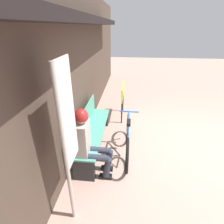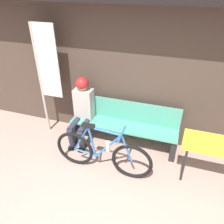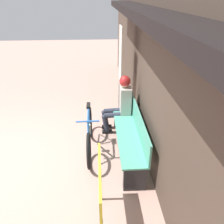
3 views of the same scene
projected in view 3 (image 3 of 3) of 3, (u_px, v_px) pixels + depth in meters
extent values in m
plane|color=tan|center=(4.00, 166.00, 3.90)|extent=(24.00, 24.00, 0.00)
cube|color=#4C3D33|center=(158.00, 78.00, 3.29)|extent=(12.00, 0.12, 3.20)
cube|color=black|center=(144.00, 13.00, 2.84)|extent=(6.60, 0.44, 0.12)
cube|color=#51A88E|center=(128.00, 133.00, 4.07)|extent=(1.96, 0.42, 0.03)
cube|color=#51A88E|center=(139.00, 122.00, 3.97)|extent=(1.96, 0.03, 0.40)
cube|color=#232326|center=(122.00, 118.00, 4.99)|extent=(0.10, 0.36, 0.42)
cube|color=#232326|center=(135.00, 178.00, 3.36)|extent=(0.10, 0.36, 0.42)
torus|color=black|center=(90.00, 122.00, 4.62)|extent=(0.65, 0.05, 0.65)
torus|color=black|center=(89.00, 151.00, 3.78)|extent=(0.65, 0.05, 0.65)
cylinder|color=blue|center=(88.00, 114.00, 3.92)|extent=(0.52, 0.03, 0.07)
cylinder|color=blue|center=(89.00, 129.00, 4.02)|extent=(0.45, 0.03, 0.55)
cylinder|color=blue|center=(89.00, 121.00, 4.24)|extent=(0.13, 0.03, 0.56)
cylinder|color=blue|center=(90.00, 128.00, 4.47)|extent=(0.37, 0.03, 0.08)
cylinder|color=blue|center=(89.00, 115.00, 4.38)|extent=(0.29, 0.02, 0.51)
cylinder|color=blue|center=(88.00, 137.00, 3.74)|extent=(0.20, 0.03, 0.48)
cube|color=black|center=(88.00, 106.00, 4.13)|extent=(0.20, 0.07, 0.05)
cylinder|color=blue|center=(88.00, 121.00, 3.69)|extent=(0.03, 0.40, 0.03)
cylinder|color=beige|center=(89.00, 129.00, 4.02)|extent=(0.07, 0.07, 0.17)
cylinder|color=#2D3342|center=(113.00, 111.00, 4.81)|extent=(0.11, 0.42, 0.13)
cylinder|color=#2D3342|center=(105.00, 119.00, 4.90)|extent=(0.11, 0.17, 0.39)
cube|color=black|center=(107.00, 127.00, 5.00)|extent=(0.10, 0.22, 0.06)
cylinder|color=#2D3342|center=(114.00, 115.00, 4.64)|extent=(0.11, 0.42, 0.13)
cylinder|color=#2D3342|center=(106.00, 123.00, 4.72)|extent=(0.11, 0.17, 0.39)
cube|color=black|center=(107.00, 132.00, 4.83)|extent=(0.10, 0.22, 0.06)
cube|color=#B7B2A8|center=(125.00, 100.00, 4.59)|extent=(0.34, 0.22, 0.58)
sphere|color=tan|center=(125.00, 83.00, 4.41)|extent=(0.20, 0.20, 0.20)
sphere|color=#B22323|center=(125.00, 81.00, 4.39)|extent=(0.23, 0.23, 0.23)
cylinder|color=#B7B2A8|center=(119.00, 73.00, 5.16)|extent=(0.05, 0.05, 2.13)
cube|color=silver|center=(121.00, 58.00, 4.76)|extent=(0.40, 0.02, 1.30)
cylinder|color=#232326|center=(100.00, 185.00, 3.13)|extent=(0.04, 0.04, 0.61)
cube|color=yellow|center=(100.00, 180.00, 2.56)|extent=(0.94, 0.03, 0.36)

